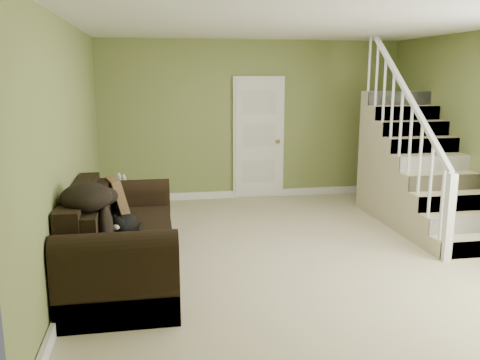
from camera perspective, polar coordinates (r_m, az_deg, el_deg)
name	(u,v)px	position (r m, az deg, el deg)	size (l,w,h in m)	color
floor	(296,250)	(6.13, 6.35, -7.84)	(5.00, 5.50, 0.01)	tan
ceiling	(302,22)	(5.80, 6.96, 17.15)	(5.00, 5.50, 0.01)	white
wall_back	(252,120)	(8.48, 1.38, 6.72)	(5.00, 0.04, 2.60)	olive
wall_front	(425,199)	(3.32, 20.11, -2.03)	(5.00, 0.04, 2.60)	olive
wall_left	(70,147)	(5.65, -18.52, 3.55)	(0.04, 5.50, 2.60)	olive
baseboard_back	(252,193)	(8.65, 1.38, -1.51)	(5.00, 0.04, 0.12)	white
baseboard_left	(81,258)	(5.94, -17.45, -8.35)	(0.04, 5.50, 0.12)	white
door	(259,138)	(8.49, 2.10, 4.72)	(0.86, 0.12, 2.02)	white
staircase	(415,176)	(7.58, 19.04, 0.43)	(1.00, 2.51, 2.82)	tan
sofa	(118,244)	(5.37, -13.49, -6.96)	(1.02, 2.36, 0.93)	black
side_table	(120,211)	(6.88, -13.29, -3.41)	(0.48, 0.48, 0.78)	black
cat	(126,225)	(5.12, -12.70, -4.91)	(0.30, 0.53, 0.25)	black
banana	(129,242)	(4.84, -12.39, -6.80)	(0.05, 0.18, 0.05)	gold
throw_pillow	(118,195)	(5.94, -13.58, -1.61)	(0.10, 0.40, 0.40)	#513520
throw_blanket	(86,197)	(4.77, -16.89, -1.88)	(0.45, 0.60, 0.25)	black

